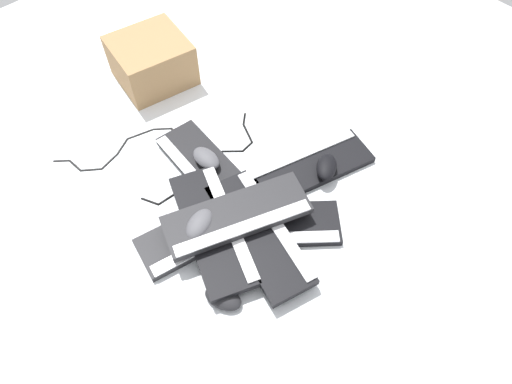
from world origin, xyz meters
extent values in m
plane|color=silver|center=(0.00, 0.00, 0.00)|extent=(3.20, 3.20, 0.00)
cube|color=black|center=(0.24, 0.00, 0.01)|extent=(0.45, 0.19, 0.02)
cube|color=silver|center=(0.25, 0.06, 0.03)|extent=(0.42, 0.07, 0.01)
cube|color=#232326|center=(0.08, 0.14, 0.01)|extent=(0.24, 0.46, 0.02)
cube|color=silver|center=(0.02, 0.16, 0.03)|extent=(0.12, 0.42, 0.01)
cube|color=black|center=(-0.05, 0.00, 0.01)|extent=(0.40, 0.43, 0.02)
cube|color=silver|center=(-0.09, 0.04, 0.03)|extent=(0.30, 0.34, 0.01)
cube|color=black|center=(0.02, -0.25, 0.01)|extent=(0.26, 0.46, 0.02)
cube|color=#B2B5BA|center=(0.07, -0.27, 0.03)|extent=(0.15, 0.41, 0.01)
cube|color=black|center=(-0.06, 0.06, 0.04)|extent=(0.46, 0.25, 0.02)
cube|color=silver|center=(-0.07, 0.00, 0.06)|extent=(0.41, 0.14, 0.01)
cube|color=#232326|center=(0.02, 0.07, 0.07)|extent=(0.29, 0.46, 0.02)
cube|color=silver|center=(-0.03, 0.09, 0.09)|extent=(0.18, 0.40, 0.01)
cube|color=black|center=(0.05, 0.15, 0.04)|extent=(0.46, 0.30, 0.02)
cube|color=silver|center=(0.03, 0.10, 0.06)|extent=(0.40, 0.19, 0.01)
ellipsoid|color=black|center=(-0.03, -0.28, 0.05)|extent=(0.12, 0.13, 0.04)
ellipsoid|color=#4C4C51|center=(0.27, -0.01, 0.05)|extent=(0.11, 0.07, 0.04)
ellipsoid|color=black|center=(-0.13, 0.26, 0.02)|extent=(0.13, 0.10, 0.04)
ellipsoid|color=#4C4C51|center=(0.07, 0.18, 0.08)|extent=(0.10, 0.13, 0.04)
cylinder|color=black|center=(0.34, -0.25, 0.00)|extent=(0.04, 0.05, 0.01)
cylinder|color=black|center=(0.28, -0.21, 0.00)|extent=(0.09, 0.04, 0.01)
cylinder|color=black|center=(0.24, -0.17, 0.00)|extent=(0.01, 0.05, 0.01)
cylinder|color=black|center=(0.26, -0.12, 0.00)|extent=(0.05, 0.06, 0.01)
cylinder|color=black|center=(0.27, -0.07, 0.00)|extent=(0.03, 0.05, 0.01)
cylinder|color=black|center=(0.26, -0.01, 0.00)|extent=(0.02, 0.06, 0.01)
cylinder|color=black|center=(0.25, 0.06, 0.00)|extent=(0.01, 0.10, 0.01)
cylinder|color=black|center=(0.25, 0.16, 0.00)|extent=(0.01, 0.09, 0.01)
cylinder|color=black|center=(0.28, 0.22, 0.00)|extent=(0.06, 0.03, 0.01)
sphere|color=black|center=(0.36, -0.27, 0.00)|extent=(0.01, 0.01, 0.01)
sphere|color=black|center=(0.33, -0.23, 0.00)|extent=(0.01, 0.01, 0.01)
sphere|color=black|center=(0.24, -0.19, 0.00)|extent=(0.01, 0.01, 0.01)
sphere|color=black|center=(0.23, -0.14, 0.00)|extent=(0.01, 0.01, 0.01)
sphere|color=black|center=(0.28, -0.09, 0.00)|extent=(0.01, 0.01, 0.01)
sphere|color=black|center=(0.26, -0.04, 0.00)|extent=(0.01, 0.01, 0.01)
sphere|color=black|center=(0.25, 0.01, 0.00)|extent=(0.01, 0.01, 0.01)
sphere|color=black|center=(0.25, 0.11, 0.00)|extent=(0.01, 0.01, 0.01)
sphere|color=black|center=(0.26, 0.20, 0.00)|extent=(0.01, 0.01, 0.01)
sphere|color=black|center=(0.31, 0.23, 0.00)|extent=(0.01, 0.01, 0.01)
cylinder|color=black|center=(0.37, 0.00, 0.00)|extent=(0.07, 0.09, 0.01)
cylinder|color=black|center=(0.44, -0.03, 0.00)|extent=(0.09, 0.02, 0.01)
cylinder|color=black|center=(0.51, 0.00, 0.00)|extent=(0.05, 0.06, 0.01)
cylinder|color=black|center=(0.54, 0.08, 0.00)|extent=(0.03, 0.09, 0.01)
cylinder|color=black|center=(0.54, 0.15, 0.00)|extent=(0.04, 0.07, 0.01)
cylinder|color=black|center=(0.51, 0.22, 0.00)|extent=(0.03, 0.08, 0.01)
cylinder|color=black|center=(0.53, 0.29, 0.00)|extent=(0.05, 0.06, 0.01)
cylinder|color=black|center=(0.58, 0.32, 0.00)|extent=(0.06, 0.01, 0.01)
cylinder|color=black|center=(0.63, 0.34, 0.00)|extent=(0.04, 0.05, 0.01)
sphere|color=black|center=(0.34, 0.04, 0.00)|extent=(0.01, 0.01, 0.01)
sphere|color=black|center=(0.40, -0.04, 0.00)|extent=(0.01, 0.01, 0.01)
sphere|color=black|center=(0.49, -0.02, 0.00)|extent=(0.01, 0.01, 0.01)
sphere|color=black|center=(0.53, 0.03, 0.00)|extent=(0.01, 0.01, 0.01)
sphere|color=black|center=(0.56, 0.12, 0.00)|extent=(0.01, 0.01, 0.01)
sphere|color=black|center=(0.52, 0.19, 0.00)|extent=(0.01, 0.01, 0.01)
sphere|color=black|center=(0.50, 0.26, 0.00)|extent=(0.01, 0.01, 0.01)
sphere|color=black|center=(0.55, 0.32, 0.00)|extent=(0.01, 0.01, 0.01)
sphere|color=black|center=(0.61, 0.32, 0.00)|extent=(0.01, 0.01, 0.01)
sphere|color=black|center=(0.65, 0.36, 0.00)|extent=(0.01, 0.01, 0.01)
cube|color=#9E774C|center=(0.75, -0.14, 0.09)|extent=(0.30, 0.31, 0.17)
camera|label=1|loc=(-0.54, 0.51, 1.24)|focal=32.00mm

